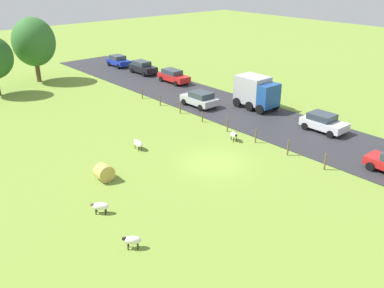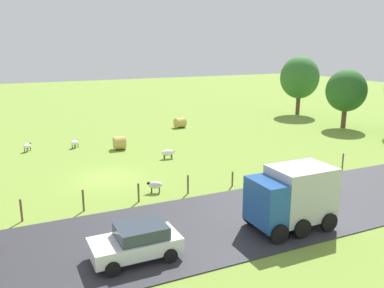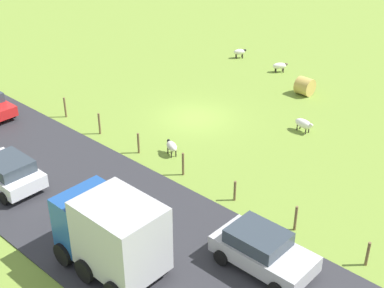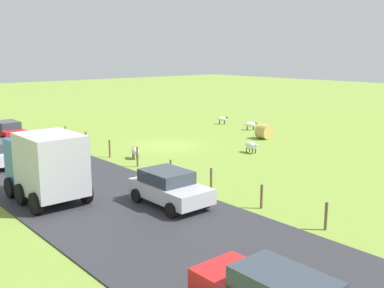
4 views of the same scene
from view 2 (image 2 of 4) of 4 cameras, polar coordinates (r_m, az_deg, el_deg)
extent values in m
plane|color=olive|center=(29.92, -11.69, -4.69)|extent=(160.00, 160.00, 0.00)
cube|color=#2D2D33|center=(20.93, -4.95, -12.73)|extent=(8.00, 80.00, 0.06)
ellipsoid|color=white|center=(34.08, -3.40, -1.22)|extent=(0.65, 1.20, 0.51)
ellipsoid|color=silver|center=(34.18, -2.52, -0.96)|extent=(0.21, 0.28, 0.20)
cylinder|color=#2D2823|center=(34.38, -2.94, -1.69)|extent=(0.07, 0.07, 0.32)
cylinder|color=#2D2823|center=(34.11, -2.82, -1.81)|extent=(0.07, 0.07, 0.32)
cylinder|color=#2D2823|center=(34.23, -3.96, -1.77)|extent=(0.07, 0.07, 0.32)
cylinder|color=#2D2823|center=(33.96, -3.84, -1.90)|extent=(0.07, 0.07, 0.32)
ellipsoid|color=silver|center=(26.46, -5.15, -5.73)|extent=(0.80, 1.02, 0.48)
ellipsoid|color=black|center=(26.46, -6.09, -5.51)|extent=(0.27, 0.31, 0.20)
cylinder|color=#2D2823|center=(26.48, -5.69, -6.54)|extent=(0.07, 0.07, 0.35)
cylinder|color=#2D2823|center=(26.72, -5.66, -6.35)|extent=(0.07, 0.07, 0.35)
cylinder|color=#2D2823|center=(26.44, -4.61, -6.54)|extent=(0.07, 0.07, 0.35)
cylinder|color=#2D2823|center=(26.69, -4.58, -6.35)|extent=(0.07, 0.07, 0.35)
ellipsoid|color=white|center=(39.06, -16.10, 0.19)|extent=(1.07, 1.02, 0.46)
ellipsoid|color=brown|center=(39.44, -15.74, 0.50)|extent=(0.31, 0.31, 0.20)
cylinder|color=#2D2823|center=(39.44, -16.01, -0.17)|extent=(0.07, 0.07, 0.32)
cylinder|color=#2D2823|center=(39.30, -15.69, -0.20)|extent=(0.07, 0.07, 0.32)
cylinder|color=#2D2823|center=(38.98, -16.44, -0.37)|extent=(0.07, 0.07, 0.32)
cylinder|color=#2D2823|center=(38.85, -16.12, -0.39)|extent=(0.07, 0.07, 0.32)
ellipsoid|color=silver|center=(39.09, -22.10, -0.26)|extent=(0.99, 0.91, 0.45)
ellipsoid|color=black|center=(39.41, -21.76, 0.03)|extent=(0.32, 0.30, 0.20)
cylinder|color=#2D2823|center=(39.43, -22.00, -0.64)|extent=(0.07, 0.07, 0.35)
cylinder|color=#2D2823|center=(39.30, -21.70, -0.66)|extent=(0.07, 0.07, 0.35)
cylinder|color=#2D2823|center=(39.04, -22.41, -0.82)|extent=(0.07, 0.07, 0.35)
cylinder|color=#2D2823|center=(38.90, -22.11, -0.84)|extent=(0.07, 0.07, 0.35)
cylinder|color=tan|center=(46.67, -1.69, 2.99)|extent=(1.27, 1.30, 1.11)
cylinder|color=tan|center=(37.54, -10.13, 0.13)|extent=(1.23, 1.06, 1.19)
cylinder|color=brown|center=(57.10, 14.63, 5.47)|extent=(0.55, 0.55, 2.90)
ellipsoid|color=#336B2D|center=(56.71, 14.85, 9.00)|extent=(5.12, 5.12, 5.58)
cylinder|color=brown|center=(49.56, 20.50, 3.56)|extent=(0.55, 0.55, 2.48)
ellipsoid|color=#285B23|center=(49.16, 20.80, 7.00)|extent=(4.48, 4.48, 4.70)
cylinder|color=brown|center=(24.07, -22.81, -8.56)|extent=(0.12, 0.12, 1.28)
cylinder|color=brown|center=(24.34, -14.99, -7.64)|extent=(0.12, 0.12, 1.30)
cylinder|color=brown|center=(25.06, -7.51, -6.77)|extent=(0.12, 0.12, 1.19)
cylinder|color=brown|center=(26.16, -0.58, -5.67)|extent=(0.12, 0.12, 1.25)
cylinder|color=brown|center=(27.65, 5.68, -4.88)|extent=(0.12, 0.12, 1.04)
cylinder|color=brown|center=(29.38, 11.24, -3.77)|extent=(0.12, 0.12, 1.21)
cylinder|color=brown|center=(31.40, 16.12, -3.00)|extent=(0.12, 0.12, 1.11)
cylinder|color=brown|center=(33.61, 20.38, -2.20)|extent=(0.12, 0.12, 1.15)
cube|color=#1E4C99|center=(20.77, 10.29, -8.10)|extent=(2.35, 1.20, 2.30)
cube|color=#B2B2B7|center=(21.95, 14.95, -6.53)|extent=(2.35, 3.11, 2.74)
cylinder|color=black|center=(20.37, 12.10, -12.18)|extent=(0.30, 0.96, 0.96)
cylinder|color=black|center=(22.10, 8.38, -9.87)|extent=(0.30, 0.96, 0.96)
cylinder|color=black|center=(21.17, 15.13, -11.33)|extent=(0.30, 0.96, 0.96)
cylinder|color=black|center=(22.84, 11.31, -9.19)|extent=(0.30, 0.96, 0.96)
cylinder|color=black|center=(22.24, 18.57, -10.32)|extent=(0.30, 0.96, 0.96)
cylinder|color=black|center=(23.84, 14.66, -8.38)|extent=(0.30, 0.96, 0.96)
cube|color=#B7B7BC|center=(27.46, 15.45, -5.04)|extent=(1.97, 3.99, 0.67)
cube|color=#333D47|center=(27.08, 15.05, -3.91)|extent=(1.73, 2.19, 0.56)
cylinder|color=black|center=(29.08, 16.11, -4.71)|extent=(0.22, 0.64, 0.64)
cylinder|color=black|center=(27.73, 18.78, -5.83)|extent=(0.22, 0.64, 0.64)
cylinder|color=black|center=(27.50, 12.01, -5.54)|extent=(0.22, 0.64, 0.64)
cylinder|color=black|center=(26.07, 14.62, -6.79)|extent=(0.22, 0.64, 0.64)
cube|color=silver|center=(18.75, -7.97, -13.82)|extent=(1.97, 3.94, 0.67)
cube|color=#333D47|center=(18.55, -7.15, -11.99)|extent=(1.73, 2.16, 0.56)
cylinder|color=black|center=(17.80, -11.06, -16.81)|extent=(0.22, 0.64, 0.64)
cylinder|color=black|center=(19.48, -12.53, -14.02)|extent=(0.22, 0.64, 0.64)
cylinder|color=black|center=(18.46, -3.06, -15.35)|extent=(0.22, 0.64, 0.64)
cylinder|color=black|center=(20.08, -5.23, -12.82)|extent=(0.22, 0.64, 0.64)
camera|label=1|loc=(49.93, -43.55, 15.29)|focal=39.73mm
camera|label=3|loc=(27.05, 54.93, 18.76)|focal=49.74mm
camera|label=4|loc=(33.69, 51.87, 4.30)|focal=42.23mm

